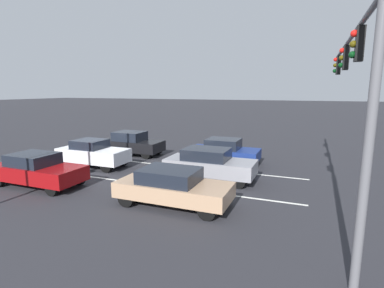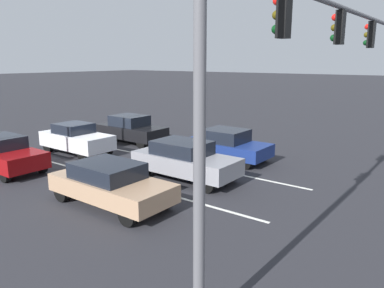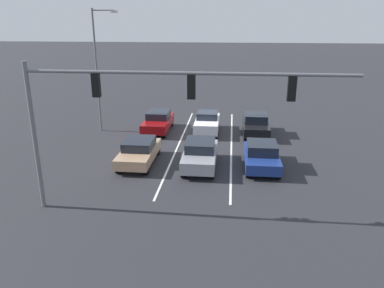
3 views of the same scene
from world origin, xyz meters
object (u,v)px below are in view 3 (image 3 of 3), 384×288
at_px(car_navy_leftlane_front, 262,155).
at_px(car_maroon_rightlane_second, 158,121).
at_px(car_black_leftlane_second, 256,125).
at_px(traffic_signal_gantry, 135,101).
at_px(car_tan_rightlane_front, 139,151).
at_px(car_white_midlane_second, 207,122).
at_px(street_lamp_right_shoulder, 99,64).
at_px(car_gray_midlane_front, 200,154).

bearing_deg(car_navy_leftlane_front, car_maroon_rightlane_second, -42.65).
relative_size(car_black_leftlane_second, traffic_signal_gantry, 0.32).
bearing_deg(car_tan_rightlane_front, car_white_midlane_second, -117.92).
xyz_separation_m(car_tan_rightlane_front, traffic_signal_gantry, (-1.44, 5.84, 4.28)).
height_order(car_tan_rightlane_front, street_lamp_right_shoulder, street_lamp_right_shoulder).
height_order(car_gray_midlane_front, car_black_leftlane_second, car_black_leftlane_second).
bearing_deg(street_lamp_right_shoulder, car_black_leftlane_second, -179.26).
relative_size(car_gray_midlane_front, car_maroon_rightlane_second, 1.01).
bearing_deg(traffic_signal_gantry, street_lamp_right_shoulder, -64.59).
height_order(car_navy_leftlane_front, car_white_midlane_second, car_white_midlane_second).
xyz_separation_m(car_black_leftlane_second, traffic_signal_gantry, (5.77, 12.42, 4.24)).
bearing_deg(car_maroon_rightlane_second, street_lamp_right_shoulder, 5.13).
relative_size(car_navy_leftlane_front, car_white_midlane_second, 1.02).
xyz_separation_m(car_gray_midlane_front, street_lamp_right_shoulder, (8.06, -6.67, 4.29)).
relative_size(car_tan_rightlane_front, street_lamp_right_shoulder, 0.49).
xyz_separation_m(car_navy_leftlane_front, street_lamp_right_shoulder, (11.58, -6.40, 4.34)).
height_order(car_navy_leftlane_front, traffic_signal_gantry, traffic_signal_gantry).
distance_m(traffic_signal_gantry, street_lamp_right_shoulder, 13.59).
bearing_deg(car_black_leftlane_second, street_lamp_right_shoulder, 0.74).
bearing_deg(car_navy_leftlane_front, car_gray_midlane_front, 4.30).
height_order(car_navy_leftlane_front, car_black_leftlane_second, car_black_leftlane_second).
bearing_deg(car_maroon_rightlane_second, car_gray_midlane_front, 118.60).
xyz_separation_m(car_tan_rightlane_front, street_lamp_right_shoulder, (4.39, -6.44, 4.35)).
bearing_deg(car_gray_midlane_front, car_tan_rightlane_front, -3.62).
distance_m(car_tan_rightlane_front, traffic_signal_gantry, 7.38).
distance_m(car_white_midlane_second, car_black_leftlane_second, 3.61).
bearing_deg(car_maroon_rightlane_second, traffic_signal_gantry, 97.26).
bearing_deg(car_gray_midlane_front, traffic_signal_gantry, 68.29).
distance_m(car_gray_midlane_front, car_black_leftlane_second, 7.68).
bearing_deg(car_black_leftlane_second, car_navy_leftlane_front, 89.84).
height_order(car_black_leftlane_second, car_maroon_rightlane_second, car_black_leftlane_second).
bearing_deg(traffic_signal_gantry, car_navy_leftlane_front, -134.42).
height_order(car_maroon_rightlane_second, traffic_signal_gantry, traffic_signal_gantry).
distance_m(car_tan_rightlane_front, car_black_leftlane_second, 9.77).
bearing_deg(car_white_midlane_second, street_lamp_right_shoulder, 2.66).
distance_m(car_gray_midlane_front, traffic_signal_gantry, 7.36).
height_order(car_tan_rightlane_front, car_black_leftlane_second, car_black_leftlane_second).
distance_m(car_maroon_rightlane_second, traffic_signal_gantry, 13.45).
bearing_deg(car_navy_leftlane_front, traffic_signal_gantry, 45.58).
relative_size(car_gray_midlane_front, street_lamp_right_shoulder, 0.49).
bearing_deg(car_white_midlane_second, car_gray_midlane_front, 90.53).
distance_m(car_maroon_rightlane_second, street_lamp_right_shoulder, 6.06).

